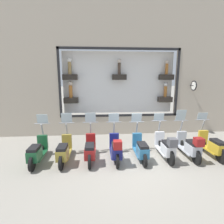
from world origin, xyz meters
name	(u,v)px	position (x,y,z in m)	size (l,w,h in m)	color
ground_plane	(131,164)	(0.00, 0.00, 0.00)	(120.00, 120.00, 0.00)	gray
building_facade	(120,29)	(3.60, 0.00, 5.40)	(1.18, 36.00, 10.54)	#ADA08E
scooter_yellow_0	(212,146)	(0.38, -3.23, 0.45)	(1.81, 0.61, 1.58)	black
scooter_silver_1	(190,146)	(0.32, -2.29, 0.48)	(1.80, 0.61, 1.71)	black
scooter_white_2	(166,147)	(0.32, -1.36, 0.48)	(1.81, 0.60, 1.58)	black
scooter_teal_3	(141,149)	(0.37, -0.42, 0.42)	(1.79, 0.60, 1.60)	black
scooter_navy_4	(116,149)	(0.31, 0.51, 0.47)	(1.80, 0.60, 1.61)	black
scooter_red_5	(90,150)	(0.38, 1.44, 0.44)	(1.80, 0.60, 1.65)	black
scooter_olive_6	(64,151)	(0.38, 2.38, 0.43)	(1.80, 0.61, 1.65)	black
scooter_green_7	(37,152)	(0.38, 3.31, 0.43)	(1.80, 0.61, 1.62)	black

